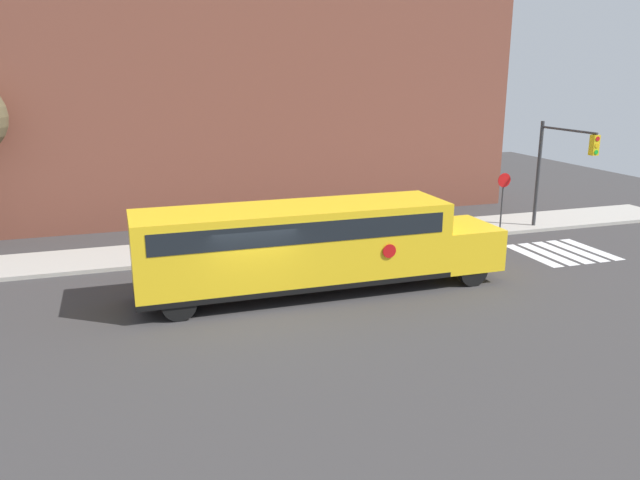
# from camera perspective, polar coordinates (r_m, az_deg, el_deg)

# --- Properties ---
(ground_plane) EXTENTS (60.00, 60.00, 0.00)m
(ground_plane) POSITION_cam_1_polar(r_m,az_deg,el_deg) (19.21, -6.11, -6.12)
(ground_plane) COLOR #3A3838
(sidewalk_strip) EXTENTS (44.00, 3.00, 0.15)m
(sidewalk_strip) POSITION_cam_1_polar(r_m,az_deg,el_deg) (25.26, -9.28, -0.81)
(sidewalk_strip) COLOR #B2ADA3
(sidewalk_strip) RESTS_ON ground
(building_backdrop) EXTENTS (32.00, 4.00, 12.29)m
(building_backdrop) POSITION_cam_1_polar(r_m,az_deg,el_deg) (30.76, -11.78, 13.38)
(building_backdrop) COLOR brown
(building_backdrop) RESTS_ON ground
(crosswalk_stripes) EXTENTS (3.30, 3.20, 0.01)m
(crosswalk_stripes) POSITION_cam_1_polar(r_m,az_deg,el_deg) (26.55, 21.25, -1.05)
(crosswalk_stripes) COLOR white
(crosswalk_stripes) RESTS_ON ground
(school_bus) EXTENTS (11.98, 2.57, 2.88)m
(school_bus) POSITION_cam_1_polar(r_m,az_deg,el_deg) (19.86, -0.99, -0.25)
(school_bus) COLOR yellow
(school_bus) RESTS_ON ground
(stop_sign) EXTENTS (0.62, 0.10, 2.67)m
(stop_sign) POSITION_cam_1_polar(r_m,az_deg,el_deg) (28.54, 16.38, 4.01)
(stop_sign) COLOR #38383A
(stop_sign) RESTS_ON ground
(traffic_light) EXTENTS (0.28, 3.48, 4.84)m
(traffic_light) POSITION_cam_1_polar(r_m,az_deg,el_deg) (28.65, 20.89, 6.77)
(traffic_light) COLOR #38383A
(traffic_light) RESTS_ON ground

